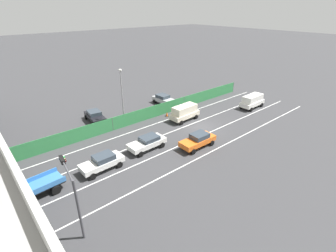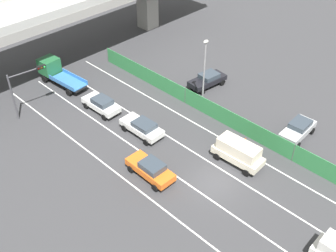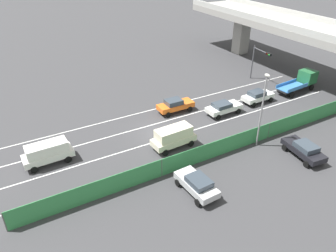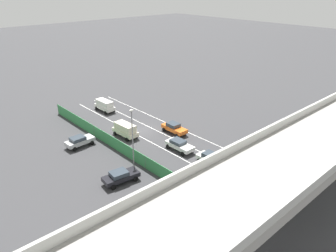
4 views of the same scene
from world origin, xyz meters
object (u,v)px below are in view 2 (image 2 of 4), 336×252
traffic_light (25,83)px  car_van_cream (238,152)px  car_sedan_white (101,104)px  flatbed_truck_blue (55,71)px  parked_wagon_silver (298,129)px  car_hatchback_white (142,127)px  street_lamp (204,70)px  traffic_cone (245,140)px  car_taxi_orange (151,169)px  parked_sedan_dark (208,79)px

traffic_light → car_van_cream: bearing=-65.5°
car_sedan_white → car_van_cream: car_van_cream is taller
flatbed_truck_blue → parked_wagon_silver: size_ratio=1.50×
car_hatchback_white → flatbed_truck_blue: flatbed_truck_blue is taller
street_lamp → parked_wagon_silver: bearing=-72.8°
parked_wagon_silver → traffic_cone: size_ratio=6.41×
car_taxi_orange → traffic_cone: (9.21, -3.04, -0.59)m
car_sedan_white → parked_wagon_silver: size_ratio=1.02×
traffic_cone → parked_wagon_silver: bearing=-34.2°
traffic_light → street_lamp: bearing=-42.7°
car_taxi_orange → traffic_cone: size_ratio=6.75×
car_taxi_orange → parked_wagon_silver: size_ratio=1.05×
car_taxi_orange → car_van_cream: bearing=-32.0°
parked_wagon_silver → parked_sedan_dark: bearing=85.8°
car_sedan_white → car_van_cream: (3.52, -14.63, 0.35)m
traffic_cone → flatbed_truck_blue: bearing=105.8°
car_sedan_white → parked_wagon_silver: 19.49m
car_van_cream → parked_sedan_dark: (7.79, 10.02, -0.36)m
flatbed_truck_blue → traffic_light: traffic_light is taller
car_van_cream → car_taxi_orange: 7.74m
car_sedan_white → parked_wagon_silver: car_sedan_white is taller
flatbed_truck_blue → parked_sedan_dark: (11.33, -12.85, -0.45)m
car_van_cream → traffic_cone: (2.65, 1.06, -0.92)m
car_sedan_white → flatbed_truck_blue: 8.25m
car_sedan_white → car_hatchback_white: 5.80m
car_taxi_orange → car_sedan_white: bearing=73.9°
parked_wagon_silver → traffic_light: size_ratio=0.85×
parked_sedan_dark → street_lamp: 5.91m
parked_sedan_dark → street_lamp: size_ratio=0.59×
street_lamp → car_hatchback_white: bearing=169.7°
parked_wagon_silver → traffic_light: bearing=126.6°
flatbed_truck_blue → car_taxi_orange: bearing=-99.1°
car_van_cream → traffic_light: 21.43m
street_lamp → car_sedan_white: bearing=136.7°
car_taxi_orange → parked_sedan_dark: bearing=22.4°
car_sedan_white → car_hatchback_white: size_ratio=0.97×
street_lamp → traffic_cone: size_ratio=11.60×
car_hatchback_white → flatbed_truck_blue: bearing=91.5°
car_sedan_white → parked_sedan_dark: size_ratio=0.95×
car_sedan_white → traffic_cone: size_ratio=6.51×
street_lamp → parked_sedan_dark: bearing=33.1°
car_van_cream → traffic_cone: 2.99m
car_van_cream → flatbed_truck_blue: 23.15m
car_sedan_white → traffic_cone: 14.91m
flatbed_truck_blue → traffic_light: size_ratio=1.28×
parked_wagon_silver → car_hatchback_white: bearing=133.3°
flatbed_truck_blue → parked_wagon_silver: (10.45, -24.71, -0.43)m
car_van_cream → car_taxi_orange: car_van_cream is taller
car_sedan_white → parked_sedan_dark: bearing=-22.2°
car_sedan_white → flatbed_truck_blue: (-0.02, 8.24, 0.44)m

